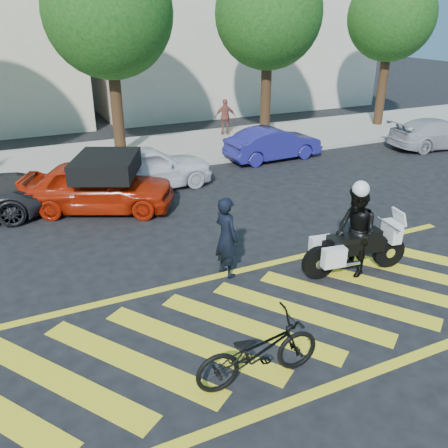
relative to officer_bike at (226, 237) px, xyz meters
name	(u,v)px	position (x,y,z in m)	size (l,w,h in m)	color
ground	(277,319)	(0.15, -1.92, -0.90)	(90.00, 90.00, 0.00)	black
sidewalk	(121,155)	(0.15, 10.08, -0.82)	(60.00, 5.00, 0.15)	#9E998E
crosswalk	(275,319)	(0.11, -1.92, -0.89)	(12.33, 4.00, 0.01)	yellow
building_right	(229,8)	(9.15, 19.08, 4.60)	(16.00, 8.00, 11.00)	beige
tree_center	(112,17)	(0.28, 10.15, 4.20)	(4.60, 4.60, 7.56)	black
tree_right	(270,18)	(6.78, 10.15, 4.15)	(4.40, 4.40, 7.41)	black
tree_far_right	(392,20)	(13.28, 10.15, 4.05)	(4.00, 4.00, 7.10)	black
officer_bike	(226,237)	(0.00, 0.00, 0.00)	(0.65, 0.43, 1.79)	black
bicycle	(258,351)	(-0.95, -3.16, -0.36)	(0.71, 2.05, 1.08)	black
police_motorcycle	(354,248)	(2.54, -1.10, -0.30)	(2.47, 0.88, 1.09)	black
officer_moto	(356,232)	(2.52, -1.10, 0.09)	(0.95, 0.74, 1.96)	black
red_convertible	(98,186)	(-1.75, 4.88, -0.17)	(1.72, 4.28, 1.46)	#B11F08
parked_mid_right	(147,168)	(0.05, 6.05, -0.18)	(1.69, 4.20, 1.43)	white
parked_right	(273,144)	(5.45, 7.28, -0.27)	(1.32, 3.80, 1.25)	navy
parked_far_right	(437,134)	(12.58, 5.88, -0.29)	(1.70, 4.19, 1.22)	#A5A6AD
pedestrian_right	(225,117)	(5.29, 11.31, 0.04)	(0.93, 0.39, 1.58)	#944F43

